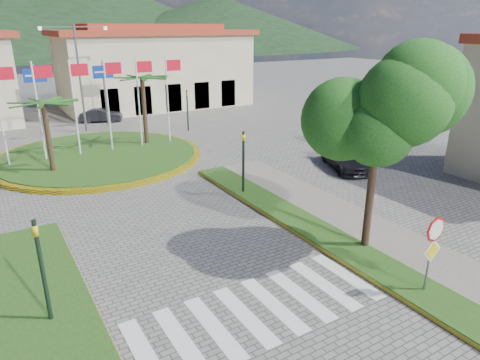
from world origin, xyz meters
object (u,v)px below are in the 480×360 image
deciduous_tree (379,111)px  car_dark_b (101,115)px  stop_sign (433,243)px  car_side_right (345,157)px  roundabout_island (99,155)px

deciduous_tree → car_dark_b: 28.39m
deciduous_tree → car_dark_b: bearing=95.2°
stop_sign → car_side_right: (6.90, 10.54, -1.14)m
roundabout_island → deciduous_tree: bearing=-72.1°
roundabout_island → car_dark_b: bearing=74.8°
roundabout_island → deciduous_tree: 18.55m
stop_sign → deciduous_tree: (0.60, 3.04, 3.38)m
roundabout_island → car_dark_b: 11.30m
roundabout_island → stop_sign: 20.69m
stop_sign → car_side_right: stop_sign is taller
roundabout_island → car_side_right: roundabout_island is taller
deciduous_tree → car_side_right: deciduous_tree is taller
roundabout_island → car_dark_b: (2.96, 10.90, 0.40)m
roundabout_island → stop_sign: roundabout_island is taller
roundabout_island → car_side_right: bearing=-38.8°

